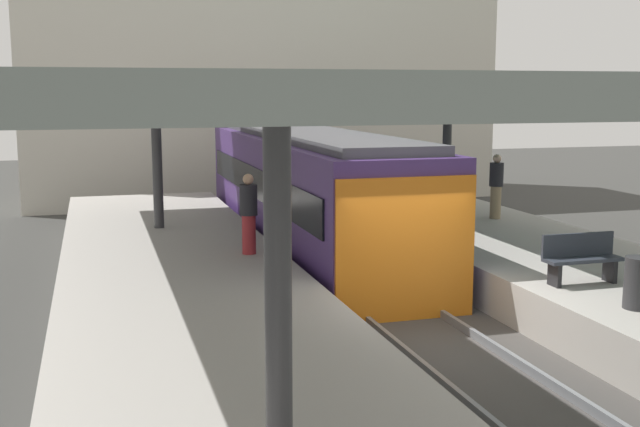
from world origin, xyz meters
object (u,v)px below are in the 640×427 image
commuter_train (308,191)px  passenger_near_bench (496,185)px  platform_bench (581,257)px  passenger_mid_platform (249,213)px  litter_bin (639,283)px

commuter_train → passenger_near_bench: size_ratio=7.90×
platform_bench → passenger_mid_platform: 6.44m
commuter_train → passenger_near_bench: commuter_train is taller
commuter_train → passenger_mid_platform: 4.44m
commuter_train → platform_bench: bearing=-70.7°
platform_bench → litter_bin: bearing=-93.6°
commuter_train → passenger_mid_platform: (-2.29, -3.80, 0.12)m
commuter_train → passenger_mid_platform: size_ratio=8.05×
passenger_mid_platform → platform_bench: bearing=-38.6°
litter_bin → passenger_near_bench: passenger_near_bench is taller
commuter_train → passenger_near_bench: 4.88m
platform_bench → passenger_near_bench: 6.86m
passenger_near_bench → platform_bench: bearing=-106.8°
passenger_near_bench → passenger_mid_platform: passenger_near_bench is taller
litter_bin → passenger_mid_platform: bearing=131.1°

